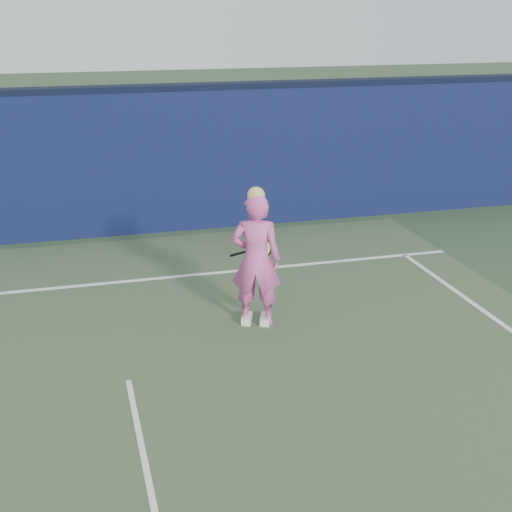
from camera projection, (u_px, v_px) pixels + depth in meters
name	position (u px, v px, depth m)	size (l,w,h in m)	color
ground	(138.00, 431.00, 6.90)	(80.00, 80.00, 0.00)	#2C4228
backstop_wall	(93.00, 166.00, 12.40)	(24.00, 0.40, 2.50)	#0D193C
wall_cap	(87.00, 90.00, 11.96)	(24.00, 0.42, 0.10)	black
player	(256.00, 259.00, 8.96)	(0.74, 0.61, 1.81)	#D7539F
racket	(259.00, 249.00, 9.38)	(0.55, 0.18, 0.31)	black
court_lines	(142.00, 449.00, 6.59)	(11.00, 12.04, 0.01)	white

